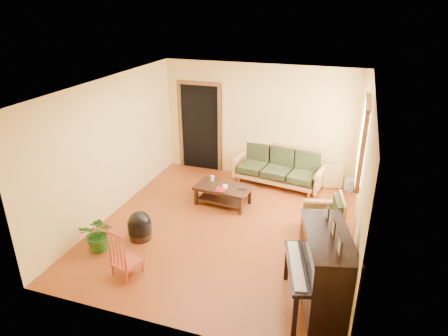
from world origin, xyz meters
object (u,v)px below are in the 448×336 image
(armchair, at_px, (322,217))
(red_chair, at_px, (126,251))
(coffee_table, at_px, (223,195))
(piano, at_px, (324,272))
(footstool, at_px, (140,229))
(ceramic_crock, at_px, (349,185))
(potted_plant, at_px, (99,234))
(sofa, at_px, (278,167))

(armchair, bearing_deg, red_chair, -155.19)
(coffee_table, distance_m, piano, 3.24)
(footstool, bearing_deg, armchair, 19.92)
(ceramic_crock, bearing_deg, piano, -93.04)
(potted_plant, bearing_deg, red_chair, -27.87)
(ceramic_crock, bearing_deg, footstool, -137.24)
(footstool, xyz_separation_m, ceramic_crock, (3.37, 3.12, -0.06))
(armchair, xyz_separation_m, footstool, (-2.97, -1.08, -0.20))
(coffee_table, bearing_deg, red_chair, -104.72)
(coffee_table, height_order, piano, piano)
(armchair, distance_m, footstool, 3.16)
(footstool, bearing_deg, potted_plant, -132.42)
(footstool, relative_size, ceramic_crock, 1.52)
(footstool, height_order, red_chair, red_chair)
(coffee_table, distance_m, ceramic_crock, 2.82)
(potted_plant, bearing_deg, sofa, 56.35)
(sofa, xyz_separation_m, footstool, (-1.82, -2.93, -0.23))
(piano, height_order, footstool, piano)
(coffee_table, relative_size, ceramic_crock, 4.10)
(sofa, distance_m, coffee_table, 1.56)
(red_chair, xyz_separation_m, ceramic_crock, (3.08, 4.03, -0.26))
(armchair, height_order, footstool, armchair)
(sofa, bearing_deg, armchair, -49.03)
(coffee_table, distance_m, potted_plant, 2.59)
(potted_plant, bearing_deg, coffee_table, 56.42)
(coffee_table, height_order, ceramic_crock, coffee_table)
(coffee_table, relative_size, potted_plant, 1.78)
(armchair, relative_size, footstool, 1.92)
(sofa, xyz_separation_m, armchair, (1.14, -1.85, -0.03))
(red_chair, xyz_separation_m, potted_plant, (-0.76, 0.40, -0.09))
(sofa, height_order, piano, piano)
(red_chair, distance_m, potted_plant, 0.86)
(piano, xyz_separation_m, potted_plant, (-3.63, 0.19, -0.27))
(potted_plant, bearing_deg, piano, -3.07)
(coffee_table, xyz_separation_m, red_chair, (-0.67, -2.56, 0.20))
(ceramic_crock, bearing_deg, red_chair, -127.37)
(sofa, relative_size, armchair, 2.51)
(piano, relative_size, red_chair, 1.65)
(sofa, xyz_separation_m, red_chair, (-1.53, -3.84, -0.03))
(sofa, relative_size, footstool, 4.83)
(sofa, distance_m, armchair, 2.18)
(sofa, bearing_deg, coffee_table, -114.50)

